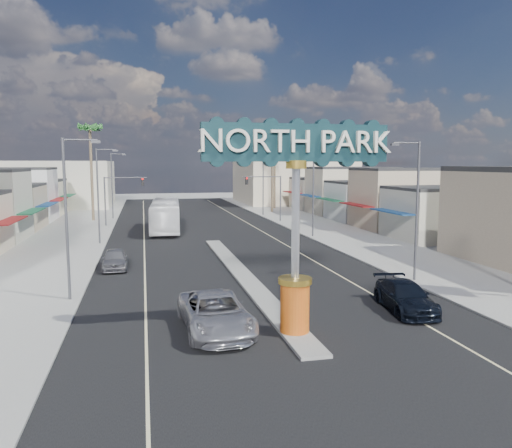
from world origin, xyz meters
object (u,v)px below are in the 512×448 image
streetlight_l_mid (100,191)px  palm_left_far (90,133)px  palm_right_mid (272,144)px  suv_left (215,313)px  traffic_signal_left (120,191)px  city_bus (165,215)px  suv_right (405,297)px  streetlight_r_near (415,204)px  streetlight_l_far (113,182)px  streetlight_r_far (262,181)px  car_parked_left (115,259)px  gateway_sign (296,203)px  streetlight_l_near (69,211)px  streetlight_r_mid (312,188)px  traffic_signal_right (267,189)px  palm_right_far (275,134)px

streetlight_l_mid → palm_left_far: palm_left_far is taller
palm_right_mid → suv_left: (-16.39, -52.79, -9.74)m
traffic_signal_left → city_bus: 8.20m
suv_right → palm_left_far: bearing=120.7°
streetlight_r_near → palm_right_mid: (2.57, 46.00, 5.54)m
streetlight_l_far → palm_right_mid: 24.41m
palm_right_mid → suv_left: size_ratio=1.95×
suv_left → streetlight_r_far: bearing=71.3°
streetlight_l_far → suv_left: streetlight_l_far is taller
suv_left → car_parked_left: 15.91m
palm_left_far → streetlight_l_far: bearing=37.9°
streetlight_r_near → palm_right_mid: size_ratio=0.74×
streetlight_l_mid → streetlight_r_near: bearing=-43.8°
gateway_sign → palm_left_far: bearing=105.1°
traffic_signal_left → city_bus: size_ratio=0.46×
palm_left_far → suv_left: palm_left_far is taller
palm_right_mid → streetlight_l_near: bearing=-117.0°
streetlight_l_mid → palm_left_far: (-2.57, 20.00, 6.43)m
streetlight_r_near → suv_left: streetlight_r_near is taller
streetlight_r_mid → car_parked_left: streetlight_r_mid is taller
suv_left → car_parked_left: size_ratio=1.43×
gateway_sign → streetlight_l_near: size_ratio=1.02×
traffic_signal_left → streetlight_r_near: (19.62, -33.99, 0.79)m
palm_right_mid → streetlight_l_mid: bearing=-132.0°
streetlight_l_far → streetlight_r_near: same height
traffic_signal_left → car_parked_left: bearing=-88.7°
streetlight_r_far → suv_left: 50.88m
streetlight_l_far → city_bus: (6.34, -13.95, -3.26)m
streetlight_r_near → city_bus: streetlight_r_near is taller
city_bus → car_parked_left: bearing=-99.3°
streetlight_l_near → streetlight_r_near: bearing=0.0°
streetlight_r_far → city_bus: (-14.53, -13.95, -3.26)m
traffic_signal_right → streetlight_r_near: size_ratio=0.67×
gateway_sign → city_bus: 36.54m
suv_right → city_bus: size_ratio=0.40×
streetlight_l_near → streetlight_r_mid: size_ratio=1.00×
gateway_sign → traffic_signal_left: 43.04m
streetlight_l_far → city_bus: bearing=-65.6°
palm_right_far → suv_left: 62.67m
palm_right_mid → palm_right_far: bearing=71.6°
streetlight_l_far → palm_right_mid: bearing=9.7°
streetlight_l_near → gateway_sign: bearing=-37.6°
palm_right_far → car_parked_left: size_ratio=3.24×
streetlight_r_near → streetlight_r_mid: 20.00m
streetlight_r_near → streetlight_l_mid: bearing=136.2°
palm_left_far → palm_right_far: (28.00, 12.00, 0.89)m
gateway_sign → streetlight_r_far: 51.10m
city_bus → streetlight_r_far: bearing=47.4°
traffic_signal_right → streetlight_l_near: streetlight_l_near is taller
streetlight_l_near → palm_right_far: 58.35m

